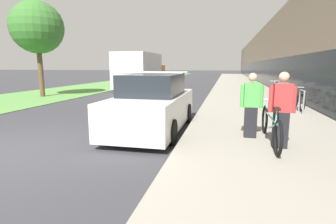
{
  "coord_description": "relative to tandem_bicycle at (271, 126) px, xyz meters",
  "views": [
    {
      "loc": [
        4.43,
        -4.46,
        1.8
      ],
      "look_at": [
        0.54,
        13.11,
        -1.35
      ],
      "focal_mm": 28.0,
      "sensor_mm": 36.0,
      "label": 1
    }
  ],
  "objects": [
    {
      "name": "person_rider",
      "position": [
        0.14,
        -0.31,
        0.41
      ],
      "size": [
        0.53,
        0.21,
        1.57
      ],
      "color": "black",
      "rests_on": "sidewalk_slab"
    },
    {
      "name": "lawn_strip",
      "position": [
        -12.15,
        23.47,
        -0.48
      ],
      "size": [
        5.8,
        70.0,
        0.03
      ],
      "color": "#5B9347",
      "rests_on": "ground"
    },
    {
      "name": "ground_plane",
      "position": [
        -5.42,
        -1.53,
        -0.5
      ],
      "size": [
        220.0,
        220.0,
        0.0
      ],
      "primitive_type": "plane",
      "color": "#38383D"
    },
    {
      "name": "parked_sedan_curbside",
      "position": [
        -2.97,
        1.04,
        0.22
      ],
      "size": [
        1.79,
        4.23,
        1.65
      ],
      "color": "white",
      "rests_on": "ground"
    },
    {
      "name": "storefront_facade",
      "position": [
        7.42,
        27.47,
        2.32
      ],
      "size": [
        10.01,
        70.0,
        5.66
      ],
      "color": "gray",
      "rests_on": "ground"
    },
    {
      "name": "moving_truck",
      "position": [
        -7.47,
        13.54,
        0.9
      ],
      "size": [
        2.44,
        6.68,
        2.76
      ],
      "color": "orange",
      "rests_on": "ground"
    },
    {
      "name": "street_tree_near",
      "position": [
        -11.62,
        7.52,
        3.46
      ],
      "size": [
        2.94,
        2.94,
        5.45
      ],
      "color": "brown",
      "rests_on": "ground"
    },
    {
      "name": "cruiser_bike_nearest",
      "position": [
        1.84,
        5.12,
        -0.01
      ],
      "size": [
        0.52,
        1.68,
        0.86
      ],
      "color": "black",
      "rests_on": "sidewalk_slab"
    },
    {
      "name": "bike_rack_hoop",
      "position": [
        1.71,
        4.27,
        0.13
      ],
      "size": [
        0.05,
        0.6,
        0.84
      ],
      "color": "gray",
      "rests_on": "sidewalk_slab"
    },
    {
      "name": "cruiser_bike_middle",
      "position": [
        1.75,
        7.48,
        -0.01
      ],
      "size": [
        0.52,
        1.68,
        0.87
      ],
      "color": "black",
      "rests_on": "sidewalk_slab"
    },
    {
      "name": "sidewalk_slab",
      "position": [
        0.2,
        19.47,
        -0.44
      ],
      "size": [
        4.39,
        70.0,
        0.12
      ],
      "color": "gray",
      "rests_on": "ground"
    },
    {
      "name": "person_bystander",
      "position": [
        -0.39,
        0.4,
        0.39
      ],
      "size": [
        0.52,
        0.2,
        1.53
      ],
      "color": "black",
      "rests_on": "sidewalk_slab"
    },
    {
      "name": "cruiser_bike_farthest",
      "position": [
        1.75,
        9.72,
        -0.02
      ],
      "size": [
        0.52,
        1.71,
        0.85
      ],
      "color": "black",
      "rests_on": "sidewalk_slab"
    },
    {
      "name": "tandem_bicycle",
      "position": [
        0.0,
        0.0,
        0.0
      ],
      "size": [
        0.52,
        2.51,
        0.89
      ],
      "color": "black",
      "rests_on": "sidewalk_slab"
    }
  ]
}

